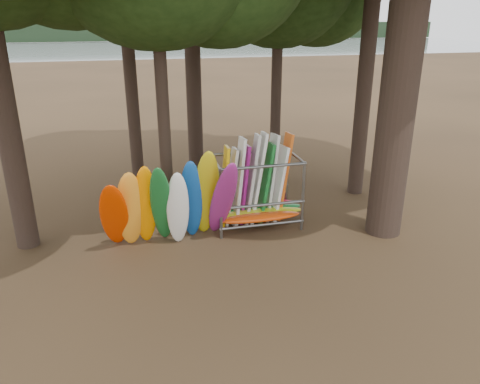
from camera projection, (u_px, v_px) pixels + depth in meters
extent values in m
plane|color=#47331E|center=(247.00, 260.00, 12.73)|extent=(120.00, 120.00, 0.00)
plane|color=gray|center=(141.00, 60.00, 67.11)|extent=(160.00, 160.00, 0.00)
cube|color=black|center=(131.00, 32.00, 111.70)|extent=(160.00, 4.00, 4.00)
cylinder|color=black|center=(126.00, 28.00, 15.62)|extent=(0.44, 0.44, 11.59)
cylinder|color=black|center=(191.00, 23.00, 17.72)|extent=(0.62, 0.62, 11.81)
cylinder|color=black|center=(277.00, 57.00, 17.56)|extent=(0.40, 0.40, 9.47)
cylinder|color=black|center=(160.00, 63.00, 12.79)|extent=(0.36, 0.36, 9.99)
ellipsoid|color=#DE3100|center=(114.00, 216.00, 12.65)|extent=(0.77, 1.56, 2.40)
ellipsoid|color=orange|center=(130.00, 210.00, 12.87)|extent=(0.87, 1.14, 2.52)
ellipsoid|color=orange|center=(146.00, 206.00, 12.98)|extent=(0.70, 1.13, 2.65)
ellipsoid|color=#186429|center=(162.00, 205.00, 12.86)|extent=(0.81, 1.71, 2.78)
ellipsoid|color=white|center=(178.00, 209.00, 12.93)|extent=(0.66, 1.10, 2.50)
ellipsoid|color=#114695|center=(191.00, 200.00, 13.28)|extent=(0.76, 1.20, 2.70)
ellipsoid|color=gold|center=(206.00, 194.00, 13.33)|extent=(0.77, 1.37, 2.98)
ellipsoid|color=#8C2272|center=(223.00, 200.00, 13.22)|extent=(0.93, 1.96, 2.84)
ellipsoid|color=#E4450C|center=(260.00, 217.00, 14.33)|extent=(2.60, 0.55, 0.24)
ellipsoid|color=#CCCF1B|center=(257.00, 213.00, 14.61)|extent=(3.00, 0.55, 0.24)
ellipsoid|color=#197031|center=(254.00, 210.00, 14.88)|extent=(3.14, 0.55, 0.24)
ellipsoid|color=red|center=(251.00, 205.00, 15.24)|extent=(2.83, 0.55, 0.24)
cube|color=yellow|center=(224.00, 188.00, 14.31)|extent=(0.37, 0.77, 2.57)
cube|color=white|center=(230.00, 187.00, 14.52)|extent=(0.50, 0.77, 2.45)
cube|color=silver|center=(238.00, 183.00, 14.34)|extent=(0.45, 0.81, 2.82)
cube|color=#A11A84|center=(243.00, 185.00, 14.66)|extent=(0.42, 0.78, 2.52)
cube|color=silver|center=(251.00, 180.00, 14.49)|extent=(0.57, 0.77, 2.87)
cube|color=white|center=(257.00, 178.00, 14.62)|extent=(0.60, 0.79, 2.90)
cube|color=#186F2A|center=(265.00, 184.00, 14.59)|extent=(0.56, 0.76, 2.59)
cube|color=silver|center=(270.00, 178.00, 14.80)|extent=(0.53, 0.83, 2.80)
cube|color=white|center=(278.00, 184.00, 14.74)|extent=(0.59, 0.81, 2.45)
cube|color=orange|center=(283.00, 177.00, 14.89)|extent=(0.54, 0.80, 2.81)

